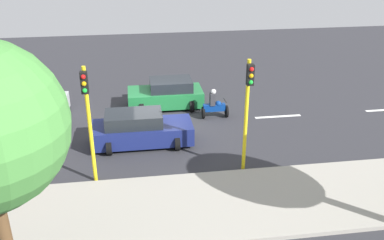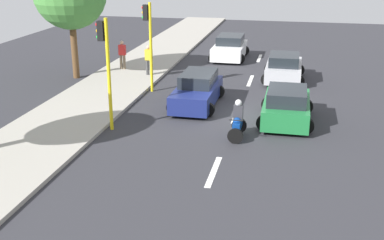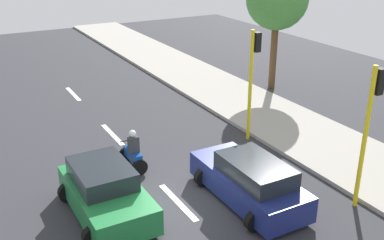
# 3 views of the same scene
# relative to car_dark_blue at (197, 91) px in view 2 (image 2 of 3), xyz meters

# --- Properties ---
(ground_plane) EXTENTS (40.00, 60.00, 0.10)m
(ground_plane) POSITION_rel_car_dark_blue_xyz_m (-1.99, 1.00, -0.76)
(ground_plane) COLOR #2D2D33
(sidewalk) EXTENTS (4.00, 60.00, 0.15)m
(sidewalk) POSITION_rel_car_dark_blue_xyz_m (5.01, 1.00, -0.64)
(sidewalk) COLOR #9E998E
(sidewalk) RESTS_ON ground
(lane_stripe_far_north) EXTENTS (0.20, 2.40, 0.01)m
(lane_stripe_far_north) POSITION_rel_car_dark_blue_xyz_m (-1.99, -11.00, -0.71)
(lane_stripe_far_north) COLOR white
(lane_stripe_far_north) RESTS_ON ground
(lane_stripe_north) EXTENTS (0.20, 2.40, 0.01)m
(lane_stripe_north) POSITION_rel_car_dark_blue_xyz_m (-1.99, -5.00, -0.71)
(lane_stripe_north) COLOR white
(lane_stripe_north) RESTS_ON ground
(lane_stripe_mid) EXTENTS (0.20, 2.40, 0.01)m
(lane_stripe_mid) POSITION_rel_car_dark_blue_xyz_m (-1.99, 1.00, -0.71)
(lane_stripe_mid) COLOR white
(lane_stripe_mid) RESTS_ON ground
(lane_stripe_south) EXTENTS (0.20, 2.40, 0.01)m
(lane_stripe_south) POSITION_rel_car_dark_blue_xyz_m (-1.99, 7.00, -0.71)
(lane_stripe_south) COLOR white
(lane_stripe_south) RESTS_ON ground
(car_dark_blue) EXTENTS (2.17, 4.36, 1.52)m
(car_dark_blue) POSITION_rel_car_dark_blue_xyz_m (0.00, 0.00, 0.00)
(car_dark_blue) COLOR navy
(car_dark_blue) RESTS_ON ground
(car_green) EXTENTS (2.30, 3.91, 1.52)m
(car_green) POSITION_rel_car_dark_blue_xyz_m (-4.15, 1.52, -0.00)
(car_green) COLOR #1E7238
(car_green) RESTS_ON ground
(car_silver) EXTENTS (2.31, 3.89, 1.52)m
(car_silver) POSITION_rel_car_dark_blue_xyz_m (-3.77, -5.46, -0.00)
(car_silver) COLOR #B7B7BC
(car_silver) RESTS_ON ground
(car_white) EXTENTS (2.36, 4.07, 1.52)m
(car_white) POSITION_rel_car_dark_blue_xyz_m (-0.04, -10.51, 0.00)
(car_white) COLOR white
(car_white) RESTS_ON ground
(motorcycle) EXTENTS (0.60, 1.30, 1.53)m
(motorcycle) POSITION_rel_car_dark_blue_xyz_m (-2.37, 3.77, -0.07)
(motorcycle) COLOR black
(motorcycle) RESTS_ON ground
(pedestrian_near_signal) EXTENTS (0.40, 0.24, 1.69)m
(pedestrian_near_signal) POSITION_rel_car_dark_blue_xyz_m (5.69, -5.58, 0.35)
(pedestrian_near_signal) COLOR #72604C
(pedestrian_near_signal) RESTS_ON sidewalk
(pedestrian_by_tree) EXTENTS (0.40, 0.24, 1.69)m
(pedestrian_by_tree) POSITION_rel_car_dark_blue_xyz_m (3.75, -4.57, 0.35)
(pedestrian_by_tree) COLOR #3F3F3F
(pedestrian_by_tree) RESTS_ON sidewalk
(traffic_light_corner) EXTENTS (0.49, 0.24, 4.50)m
(traffic_light_corner) POSITION_rel_car_dark_blue_xyz_m (2.85, -1.81, 2.22)
(traffic_light_corner) COLOR yellow
(traffic_light_corner) RESTS_ON ground
(traffic_light_midblock) EXTENTS (0.49, 0.24, 4.50)m
(traffic_light_midblock) POSITION_rel_car_dark_blue_xyz_m (2.85, 3.93, 2.22)
(traffic_light_midblock) COLOR yellow
(traffic_light_midblock) RESTS_ON ground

